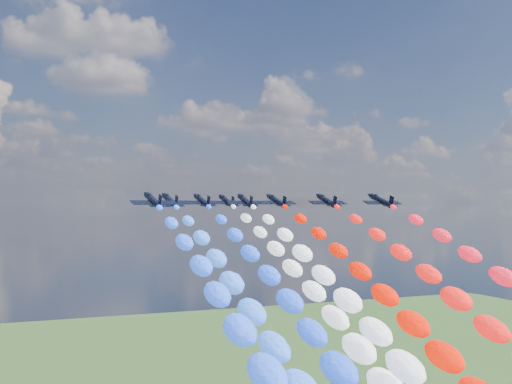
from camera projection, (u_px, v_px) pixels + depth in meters
name	position (u px, v px, depth m)	size (l,w,h in m)	color
jet_0	(153.00, 200.00, 132.40)	(9.04, 12.12, 2.67)	black
jet_1	(170.00, 201.00, 146.31)	(9.04, 12.12, 2.67)	black
jet_2	(202.00, 201.00, 157.69)	(9.04, 12.12, 2.67)	black
trail_2	(324.00, 369.00, 101.89)	(5.84, 116.06, 54.96)	blue
jet_3	(245.00, 201.00, 158.41)	(9.04, 12.12, 2.67)	black
trail_3	(390.00, 368.00, 102.62)	(5.84, 116.06, 54.96)	white
jet_4	(227.00, 201.00, 170.95)	(9.04, 12.12, 2.67)	black
trail_4	(347.00, 350.00, 115.16)	(5.84, 116.06, 54.96)	white
jet_5	(277.00, 201.00, 165.24)	(9.04, 12.12, 2.67)	black
trail_5	(428.00, 358.00, 109.45)	(5.84, 116.06, 54.96)	red
jet_6	(327.00, 201.00, 160.33)	(9.04, 12.12, 2.67)	black
trail_6	(512.00, 365.00, 104.53)	(5.84, 116.06, 54.96)	red
jet_7	(381.00, 201.00, 155.57)	(9.04, 12.12, 2.67)	black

